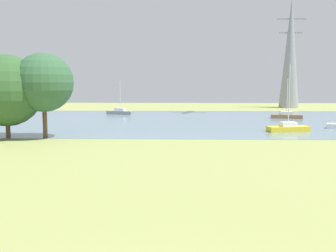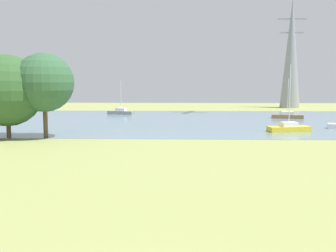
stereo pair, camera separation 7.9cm
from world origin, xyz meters
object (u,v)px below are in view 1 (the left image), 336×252
at_px(tree_east_far, 44,83).
at_px(sailboat_gray, 120,112).
at_px(sailboat_yellow, 288,128).
at_px(electricity_pylon, 290,53).
at_px(sailboat_brown, 286,116).
at_px(tree_east_near, 6,90).

bearing_deg(tree_east_far, sailboat_gray, 84.41).
xyz_separation_m(sailboat_yellow, electricity_pylon, (12.11, 44.83, 11.85)).
xyz_separation_m(sailboat_brown, tree_east_far, (-30.42, -23.00, 5.15)).
distance_m(sailboat_yellow, tree_east_near, 30.76).
bearing_deg(sailboat_brown, tree_east_far, -142.91).
bearing_deg(tree_east_far, electricity_pylon, 53.06).
bearing_deg(sailboat_gray, electricity_pylon, 30.11).
bearing_deg(sailboat_brown, tree_east_near, -145.59).
xyz_separation_m(tree_east_far, electricity_pylon, (38.22, 50.82, 6.73)).
relative_size(sailboat_gray, electricity_pylon, 0.25).
distance_m(sailboat_brown, tree_east_near, 41.56).
height_order(tree_east_near, electricity_pylon, electricity_pylon).
xyz_separation_m(sailboat_gray, tree_east_near, (-6.65, -30.73, 4.36)).
height_order(sailboat_gray, sailboat_yellow, sailboat_yellow).
distance_m(sailboat_yellow, tree_east_far, 27.27).
distance_m(sailboat_gray, tree_east_near, 31.74).
distance_m(sailboat_gray, sailboat_yellow, 33.62).
relative_size(sailboat_brown, tree_east_near, 0.74).
bearing_deg(tree_east_far, tree_east_near, -174.57).
distance_m(sailboat_yellow, electricity_pylon, 47.93).
height_order(sailboat_brown, electricity_pylon, electricity_pylon).
bearing_deg(tree_east_near, electricity_pylon, 50.70).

